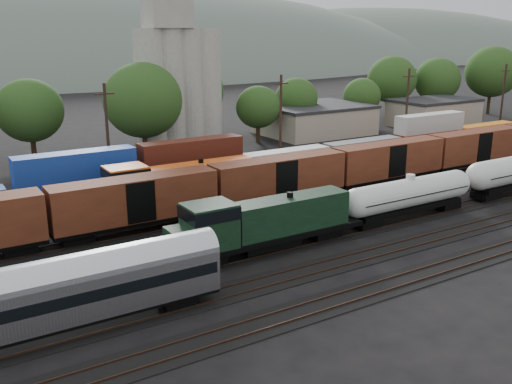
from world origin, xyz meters
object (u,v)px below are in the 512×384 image
tank_car_a (409,194)px  passenger_coach (49,294)px  green_locomotive (258,223)px  orange_locomotive (172,183)px  grain_silo (178,76)px

tank_car_a → passenger_coach: 34.93m
green_locomotive → tank_car_a: green_locomotive is taller
tank_car_a → orange_locomotive: bearing=140.2°
orange_locomotive → grain_silo: size_ratio=0.66×
passenger_coach → grain_silo: 55.12m
orange_locomotive → grain_silo: (12.66, 26.00, 8.53)m
tank_car_a → passenger_coach: passenger_coach is taller
passenger_coach → tank_car_a: bearing=8.2°
green_locomotive → passenger_coach: passenger_coach is taller
green_locomotive → grain_silo: bearing=73.9°
green_locomotive → orange_locomotive: bearing=93.3°
orange_locomotive → grain_silo: 30.15m
passenger_coach → grain_silo: bearing=57.6°
green_locomotive → passenger_coach: bearing=-164.0°
grain_silo → tank_car_a: bearing=-82.6°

